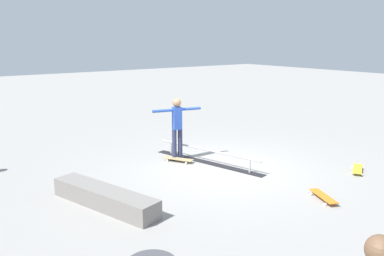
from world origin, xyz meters
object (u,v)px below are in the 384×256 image
Objects in this scene: skater_main at (177,125)px; loose_skateboard_orange at (323,196)px; skate_ledge at (104,197)px; skateboard_main at (178,159)px; grind_rail at (207,157)px; loose_skateboard_yellow at (358,169)px.

loose_skateboard_orange is (-3.99, -0.84, -0.89)m from skater_main.
skate_ledge is 3.14m from skateboard_main.
grind_rail is 1.31× the size of skate_ledge.
grind_rail is at bearing 137.57° from skater_main.
skater_main is 2.08× the size of skateboard_main.
grind_rail reaches higher than skateboard_main.
loose_skateboard_orange is at bearing 172.02° from grind_rail.
loose_skateboard_yellow is at bearing 144.02° from skater_main.
loose_skateboard_yellow is (-2.73, -2.50, -0.09)m from grind_rail.
grind_rail is 3.32m from loose_skateboard_orange.
skate_ledge is 4.35m from loose_skateboard_orange.
skate_ledge is at bearing -46.08° from loose_skateboard_yellow.
skater_main is at bearing -78.35° from loose_skateboard_yellow.
loose_skateboard_yellow is at bearing -51.50° from loose_skateboard_orange.
skate_ledge is at bearing 92.22° from grind_rail.
grind_rail is 3.46m from skate_ledge.
skate_ledge is 1.52× the size of skater_main.
grind_rail is 4.16× the size of skateboard_main.
skateboard_main is at bearing 33.15° from grind_rail.
skater_main is (1.67, -2.85, 0.78)m from skate_ledge.
loose_skateboard_yellow and loose_skateboard_orange have the same top height.
grind_rail is 3.71m from loose_skateboard_yellow.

